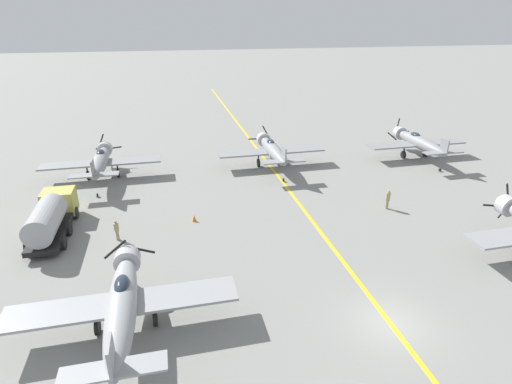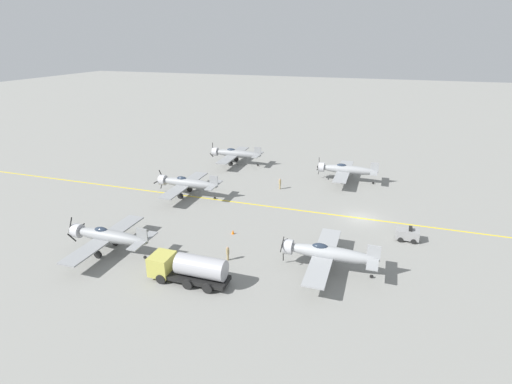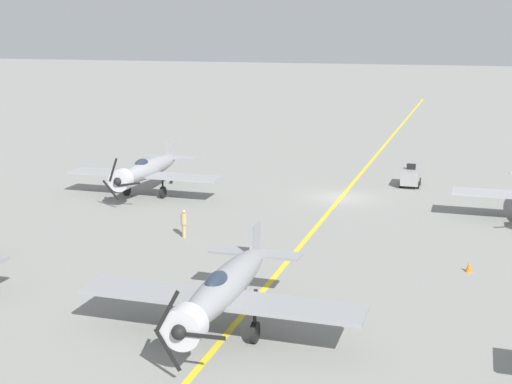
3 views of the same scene
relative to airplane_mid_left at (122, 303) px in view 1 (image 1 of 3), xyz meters
name	(u,v)px [view 1 (image 1 of 3)]	position (x,y,z in m)	size (l,w,h in m)	color
ground_plane	(390,323)	(14.16, -2.44, -2.01)	(400.00, 400.00, 0.00)	gray
taxiway_stripe	(390,323)	(14.16, -2.44, -2.01)	(0.30, 160.00, 0.01)	yellow
airplane_mid_left	(122,303)	(0.00, 0.00, 0.00)	(12.00, 9.98, 3.65)	#96989B
airplane_far_center	(272,150)	(14.30, 23.36, 0.00)	(12.00, 9.98, 3.65)	gray
airplane_far_right	(418,142)	(31.86, 22.32, 0.00)	(12.00, 9.98, 3.79)	gray
airplane_far_left	(100,161)	(-3.87, 23.58, 0.00)	(12.00, 9.98, 3.66)	gray
fuel_tanker	(51,216)	(-6.24, 12.47, -0.50)	(2.67, 8.00, 2.98)	black
ground_crew_walking	(388,199)	(21.40, 10.71, -1.06)	(0.38, 0.38, 1.75)	tan
ground_crew_inspecting	(117,230)	(-1.32, 10.37, -1.12)	(0.35, 0.35, 1.63)	tan
traffic_cone	(194,218)	(4.60, 12.10, -1.74)	(0.36, 0.36, 0.55)	orange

